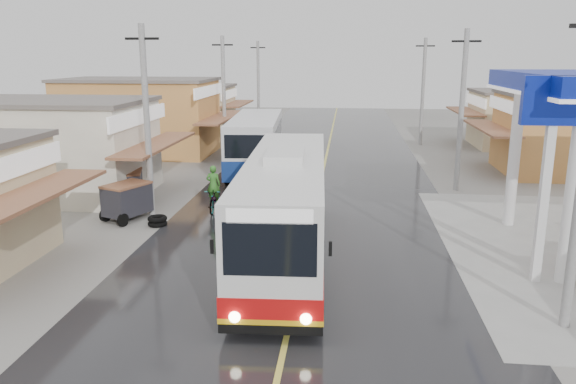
# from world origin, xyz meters

# --- Properties ---
(ground) EXTENTS (120.00, 120.00, 0.00)m
(ground) POSITION_xyz_m (0.00, 0.00, 0.00)
(ground) COLOR slate
(ground) RESTS_ON ground
(road) EXTENTS (12.00, 90.00, 0.02)m
(road) POSITION_xyz_m (0.00, 15.00, 0.01)
(road) COLOR black
(road) RESTS_ON ground
(centre_line) EXTENTS (0.15, 90.00, 0.01)m
(centre_line) POSITION_xyz_m (0.00, 15.00, 0.02)
(centre_line) COLOR #D8CC4C
(centre_line) RESTS_ON road
(shopfronts_left) EXTENTS (11.00, 44.00, 5.20)m
(shopfronts_left) POSITION_xyz_m (-13.00, 18.00, 0.00)
(shopfronts_left) COLOR #C7AD88
(shopfronts_left) RESTS_ON ground
(utility_poles_left) EXTENTS (1.60, 50.00, 8.00)m
(utility_poles_left) POSITION_xyz_m (-7.00, 16.00, 0.00)
(utility_poles_left) COLOR gray
(utility_poles_left) RESTS_ON ground
(utility_poles_right) EXTENTS (1.60, 36.00, 8.00)m
(utility_poles_right) POSITION_xyz_m (7.00, 15.00, 0.00)
(utility_poles_right) COLOR gray
(utility_poles_right) RESTS_ON ground
(coach_bus) EXTENTS (3.22, 12.14, 3.76)m
(coach_bus) POSITION_xyz_m (-0.61, 4.21, 1.81)
(coach_bus) COLOR silver
(coach_bus) RESTS_ON road
(second_bus) EXTENTS (3.33, 9.96, 3.25)m
(second_bus) POSITION_xyz_m (-3.93, 18.44, 1.75)
(second_bus) COLOR silver
(second_bus) RESTS_ON road
(cyclist) EXTENTS (0.73, 1.97, 2.10)m
(cyclist) POSITION_xyz_m (-4.39, 9.78, 0.69)
(cyclist) COLOR black
(cyclist) RESTS_ON ground
(tricycle_near) EXTENTS (1.98, 2.38, 1.56)m
(tricycle_near) POSITION_xyz_m (-7.74, 8.08, 0.89)
(tricycle_near) COLOR #26262D
(tricycle_near) RESTS_ON ground
(tricycle_far) EXTENTS (1.79, 2.09, 1.50)m
(tricycle_far) POSITION_xyz_m (-8.77, 10.91, 0.86)
(tricycle_far) COLOR #26262D
(tricycle_far) RESTS_ON ground
(tyre_stack) EXTENTS (0.79, 0.79, 0.40)m
(tyre_stack) POSITION_xyz_m (-6.21, 7.39, 0.20)
(tyre_stack) COLOR black
(tyre_stack) RESTS_ON ground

